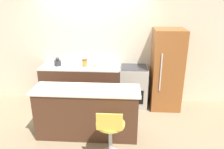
% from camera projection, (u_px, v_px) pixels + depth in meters
% --- Properties ---
extents(ground_plane, '(14.00, 14.00, 0.00)m').
position_uv_depth(ground_plane, '(91.00, 109.00, 5.05)').
color(ground_plane, '#998466').
extents(wall_back, '(8.00, 0.06, 2.60)m').
position_uv_depth(wall_back, '(94.00, 48.00, 5.21)').
color(wall_back, beige).
rests_on(wall_back, ground_plane).
extents(back_counter, '(1.83, 0.60, 0.94)m').
position_uv_depth(back_counter, '(81.00, 85.00, 5.20)').
color(back_counter, '#4C2D1E').
rests_on(back_counter, ground_plane).
extents(kitchen_island, '(1.90, 0.57, 0.93)m').
position_uv_depth(kitchen_island, '(87.00, 112.00, 3.99)').
color(kitchen_island, '#4C2D1E').
rests_on(kitchen_island, ground_plane).
extents(oven_range, '(0.63, 0.61, 0.94)m').
position_uv_depth(oven_range, '(133.00, 86.00, 5.12)').
color(oven_range, '#B7B2A8').
rests_on(oven_range, ground_plane).
extents(refrigerator, '(0.65, 0.69, 1.82)m').
position_uv_depth(refrigerator, '(166.00, 70.00, 4.90)').
color(refrigerator, '#995628').
rests_on(refrigerator, ground_plane).
extents(stool_chair, '(0.45, 0.45, 0.90)m').
position_uv_depth(stool_chair, '(110.00, 134.00, 3.38)').
color(stool_chair, '#B7B7BC').
rests_on(stool_chair, ground_plane).
extents(kettle, '(0.16, 0.16, 0.19)m').
position_uv_depth(kettle, '(58.00, 62.00, 5.06)').
color(kettle, '#333338').
rests_on(kettle, back_counter).
extents(mixing_bowl, '(0.29, 0.29, 0.09)m').
position_uv_depth(mixing_bowl, '(100.00, 64.00, 5.01)').
color(mixing_bowl, beige).
rests_on(mixing_bowl, back_counter).
extents(canister_jar, '(0.12, 0.12, 0.16)m').
position_uv_depth(canister_jar, '(85.00, 63.00, 5.02)').
color(canister_jar, '#B77F33').
rests_on(canister_jar, back_counter).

